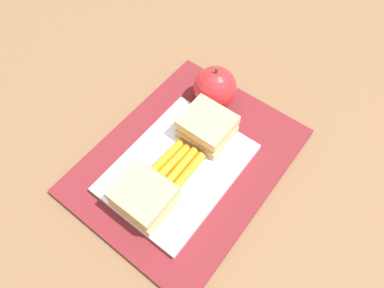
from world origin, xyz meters
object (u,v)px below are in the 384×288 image
Objects in this scene: apple at (215,88)px; carrot_sticks_bundle at (177,164)px; sandwich_half_left at (144,197)px; sandwich_half_right at (207,127)px; food_tray at (178,168)px.

carrot_sticks_bundle is at bearing -166.69° from apple.
sandwich_half_right is (0.16, 0.00, 0.00)m from sandwich_half_left.
sandwich_half_left is 0.08m from carrot_sticks_bundle.
sandwich_half_right is at bearing -0.29° from carrot_sticks_bundle.
apple is at bearing 8.98° from sandwich_half_left.
sandwich_half_left is 1.03× the size of carrot_sticks_bundle.
food_tray is 0.08m from sandwich_half_right.
sandwich_half_right is at bearing 0.00° from sandwich_half_left.
apple is at bearing 13.48° from food_tray.
apple is (0.15, 0.04, 0.02)m from carrot_sticks_bundle.
food_tray is 2.97× the size of carrot_sticks_bundle.
sandwich_half_right is 1.03× the size of carrot_sticks_bundle.
sandwich_half_right is 0.08m from carrot_sticks_bundle.
apple reaches higher than carrot_sticks_bundle.
food_tray is 2.64× the size of apple.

